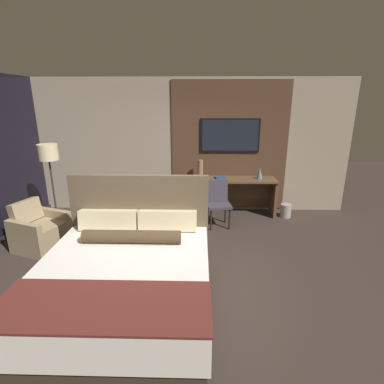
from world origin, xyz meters
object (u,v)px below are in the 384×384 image
Objects in this scene: desk_chair at (218,199)px; bed at (125,279)px; vase_tall at (200,169)px; vase_short at (260,173)px; armchair_by_window at (40,232)px; tv at (230,135)px; desk at (229,190)px; waste_bin at (286,211)px; floor_lamp at (49,159)px; book at (220,177)px.

bed is at bearing -125.10° from desk_chair.
desk_chair is 2.34× the size of vase_tall.
armchair_by_window is at bearing -157.56° from vase_short.
vase_short reaches higher than armchair_by_window.
vase_tall is at bearing -162.57° from tv.
desk is 1.13m from tv.
bed is 3.93m from waste_bin.
floor_lamp reaches higher than book.
waste_bin is at bearing -51.99° from armchair_by_window.
tv is 3.49m from floor_lamp.
desk_chair reaches higher than armchair_by_window.
bed is 1.36× the size of floor_lamp.
bed reaches higher than waste_bin.
armchair_by_window is at bearing -88.26° from floor_lamp.
tv is at bearing 17.43° from vase_tall.
armchair_by_window is at bearing 141.25° from bed.
book is 1.54m from waste_bin.
vase_short is at bearing -2.40° from vase_tall.
armchair_by_window is (-3.26, -1.63, -0.26)m from desk.
tv is 0.76× the size of floor_lamp.
armchair_by_window is 1.28m from floor_lamp.
waste_bin is (1.18, -0.17, -0.40)m from desk.
desk is at bearing 177.46° from vase_short.
waste_bin is (2.67, 2.88, -0.22)m from bed.
armchair_by_window is 4.24m from vase_short.
desk_chair is at bearing -97.03° from book.
book is at bearing -3.77° from vase_tall.
tv is at bearing 48.47° from book.
desk_chair is 0.54× the size of floor_lamp.
book is at bearing -179.04° from desk.
desk is at bearing -90.00° from tv.
vase_tall reaches higher than vase_short.
book is (-0.19, -0.00, 0.27)m from desk.
armchair_by_window is at bearing -152.06° from book.
tv is 3.25× the size of vase_tall.
tv is 1.36× the size of armchair_by_window.
floor_lamp is at bearing -159.81° from vase_tall.
tv is at bearing 161.96° from waste_bin.
vase_tall reaches higher than desk.
tv is 1.39× the size of desk_chair.
armchair_by_window is 0.55× the size of floor_lamp.
book is at bearing 17.17° from floor_lamp.
vase_tall is (-0.61, 0.02, 0.44)m from desk.
bed is at bearing -124.92° from vase_short.
book reaches higher than armchair_by_window.
bed is 1.14× the size of desk.
tv is at bearing 65.45° from bed.
bed reaches higher than armchair_by_window.
tv is (0.00, 0.22, 1.11)m from desk.
waste_bin is at bearing -6.15° from vase_tall.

